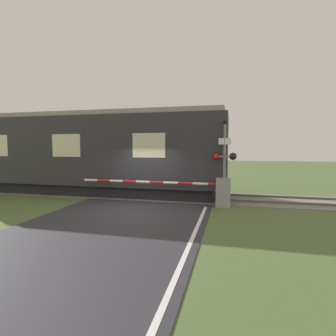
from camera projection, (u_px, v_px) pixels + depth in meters
The scene contains 5 objects.
ground_plane at pixel (136, 209), 10.67m from camera, with size 80.00×80.00×0.00m, color #4C6033.
track_bed at pixel (157, 195), 13.68m from camera, with size 36.00×3.20×0.13m.
train at pixel (84, 153), 14.49m from camera, with size 15.57×3.15×4.33m.
crossing_barrier at pixel (208, 190), 11.18m from camera, with size 6.88×0.44×1.23m.
signal_post at pixel (225, 158), 10.82m from camera, with size 0.98×0.26×3.65m.
Camera 1 is at (3.75, -9.90, 2.54)m, focal length 28.00 mm.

